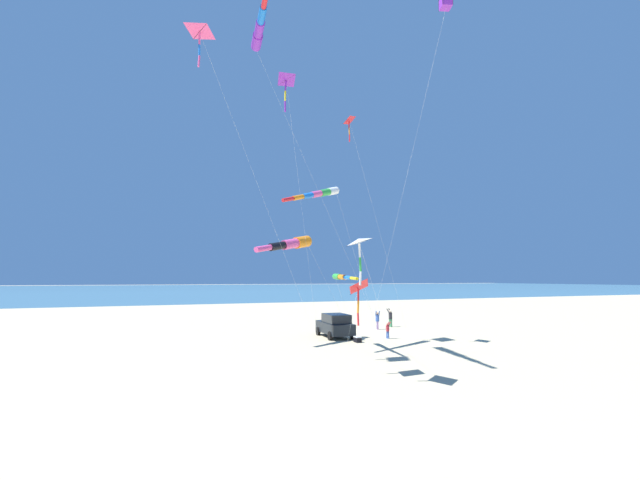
{
  "coord_description": "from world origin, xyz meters",
  "views": [
    {
      "loc": [
        31.38,
        -17.13,
        4.67
      ],
      "look_at": [
        7.56,
        -7.96,
        7.11
      ],
      "focal_mm": 22.58,
      "sensor_mm": 36.0,
      "label": 1
    }
  ],
  "objects_px": {
    "kite_windsock_red_high_left": "(342,277)",
    "kite_delta_black_fish_shape": "(359,243)",
    "person_adult_flyer": "(390,317)",
    "kite_delta_blue_topmost": "(286,80)",
    "parked_car": "(335,325)",
    "person_child_green_jacket": "(377,319)",
    "kite_delta_teal_far_right": "(357,287)",
    "person_bystander_far": "(388,329)",
    "person_child_grey_jacket": "(323,320)",
    "cooler_box": "(358,339)",
    "kite_windsock_rainbow_low_near": "(319,194)",
    "kite_delta_striped_overhead": "(200,33)",
    "kite_windsock_small_distant": "(291,244)",
    "kite_delta_white_trailing": "(349,121)",
    "kite_windsock_long_streamer_right": "(259,30)"
  },
  "relations": [
    {
      "from": "kite_delta_teal_far_right",
      "to": "kite_delta_white_trailing",
      "type": "xyz_separation_m",
      "value": [
        -8.2,
        3.49,
        12.11
      ]
    },
    {
      "from": "kite_windsock_red_high_left",
      "to": "kite_windsock_rainbow_low_near",
      "type": "xyz_separation_m",
      "value": [
        -1.07,
        -1.26,
        5.87
      ]
    },
    {
      "from": "parked_car",
      "to": "cooler_box",
      "type": "height_order",
      "value": "parked_car"
    },
    {
      "from": "kite_delta_black_fish_shape",
      "to": "kite_windsock_rainbow_low_near",
      "type": "bearing_deg",
      "value": 170.0
    },
    {
      "from": "cooler_box",
      "to": "kite_windsock_long_streamer_right",
      "type": "distance_m",
      "value": 21.84
    },
    {
      "from": "kite_windsock_rainbow_low_near",
      "to": "kite_windsock_long_streamer_right",
      "type": "xyz_separation_m",
      "value": [
        2.75,
        -5.02,
        9.36
      ]
    },
    {
      "from": "person_child_green_jacket",
      "to": "kite_delta_blue_topmost",
      "type": "relative_size",
      "value": 0.09
    },
    {
      "from": "person_child_green_jacket",
      "to": "kite_windsock_small_distant",
      "type": "xyz_separation_m",
      "value": [
        3.96,
        -9.56,
        6.35
      ]
    },
    {
      "from": "cooler_box",
      "to": "kite_delta_teal_far_right",
      "type": "xyz_separation_m",
      "value": [
        8.98,
        -4.43,
        4.02
      ]
    },
    {
      "from": "person_child_green_jacket",
      "to": "kite_delta_white_trailing",
      "type": "xyz_separation_m",
      "value": [
        6.82,
        -5.98,
        15.41
      ]
    },
    {
      "from": "cooler_box",
      "to": "kite_delta_black_fish_shape",
      "type": "xyz_separation_m",
      "value": [
        10.55,
        -5.11,
        6.1
      ]
    },
    {
      "from": "kite_windsock_red_high_left",
      "to": "kite_delta_blue_topmost",
      "type": "height_order",
      "value": "kite_delta_blue_topmost"
    },
    {
      "from": "cooler_box",
      "to": "kite_delta_teal_far_right",
      "type": "relative_size",
      "value": 0.06
    },
    {
      "from": "parked_car",
      "to": "kite_delta_black_fish_shape",
      "type": "bearing_deg",
      "value": -18.75
    },
    {
      "from": "person_child_grey_jacket",
      "to": "kite_windsock_small_distant",
      "type": "distance_m",
      "value": 10.73
    },
    {
      "from": "kite_windsock_rainbow_low_near",
      "to": "kite_delta_white_trailing",
      "type": "relative_size",
      "value": 0.69
    },
    {
      "from": "cooler_box",
      "to": "kite_windsock_small_distant",
      "type": "xyz_separation_m",
      "value": [
        -2.08,
        -4.52,
        7.07
      ]
    },
    {
      "from": "person_bystander_far",
      "to": "person_child_grey_jacket",
      "type": "bearing_deg",
      "value": -163.77
    },
    {
      "from": "kite_windsock_red_high_left",
      "to": "kite_delta_black_fish_shape",
      "type": "relative_size",
      "value": 1.11
    },
    {
      "from": "parked_car",
      "to": "person_child_green_jacket",
      "type": "distance_m",
      "value": 6.39
    },
    {
      "from": "kite_delta_black_fish_shape",
      "to": "kite_delta_blue_topmost",
      "type": "relative_size",
      "value": 0.59
    },
    {
      "from": "person_bystander_far",
      "to": "kite_windsock_red_high_left",
      "type": "height_order",
      "value": "kite_windsock_red_high_left"
    },
    {
      "from": "person_child_green_jacket",
      "to": "kite_windsock_small_distant",
      "type": "relative_size",
      "value": 0.18
    },
    {
      "from": "person_bystander_far",
      "to": "kite_delta_striped_overhead",
      "type": "bearing_deg",
      "value": -72.0
    },
    {
      "from": "person_adult_flyer",
      "to": "person_child_grey_jacket",
      "type": "xyz_separation_m",
      "value": [
        -1.46,
        -6.48,
        -0.22
      ]
    },
    {
      "from": "parked_car",
      "to": "kite_delta_teal_far_right",
      "type": "distance_m",
      "value": 12.95
    },
    {
      "from": "parked_car",
      "to": "kite_delta_blue_topmost",
      "type": "height_order",
      "value": "kite_delta_blue_topmost"
    },
    {
      "from": "person_child_green_jacket",
      "to": "kite_windsock_red_high_left",
      "type": "bearing_deg",
      "value": -41.53
    },
    {
      "from": "kite_delta_teal_far_right",
      "to": "parked_car",
      "type": "bearing_deg",
      "value": 161.87
    },
    {
      "from": "kite_delta_blue_topmost",
      "to": "parked_car",
      "type": "bearing_deg",
      "value": 109.4
    },
    {
      "from": "kite_delta_teal_far_right",
      "to": "person_adult_flyer",
      "type": "bearing_deg",
      "value": 144.56
    },
    {
      "from": "kite_delta_black_fish_shape",
      "to": "kite_delta_teal_far_right",
      "type": "distance_m",
      "value": 2.69
    },
    {
      "from": "person_child_grey_jacket",
      "to": "kite_delta_striped_overhead",
      "type": "height_order",
      "value": "kite_delta_striped_overhead"
    },
    {
      "from": "person_bystander_far",
      "to": "kite_delta_blue_topmost",
      "type": "relative_size",
      "value": 0.06
    },
    {
      "from": "person_bystander_far",
      "to": "kite_delta_teal_far_right",
      "type": "bearing_deg",
      "value": -37.28
    },
    {
      "from": "person_adult_flyer",
      "to": "kite_delta_teal_far_right",
      "type": "distance_m",
      "value": 20.3
    },
    {
      "from": "kite_delta_black_fish_shape",
      "to": "person_bystander_far",
      "type": "bearing_deg",
      "value": 144.41
    },
    {
      "from": "person_child_green_jacket",
      "to": "person_adult_flyer",
      "type": "bearing_deg",
      "value": 121.16
    },
    {
      "from": "person_adult_flyer",
      "to": "kite_delta_teal_far_right",
      "type": "bearing_deg",
      "value": -35.44
    },
    {
      "from": "kite_delta_black_fish_shape",
      "to": "cooler_box",
      "type": "bearing_deg",
      "value": 154.17
    },
    {
      "from": "person_child_grey_jacket",
      "to": "person_bystander_far",
      "type": "relative_size",
      "value": 1.04
    },
    {
      "from": "kite_windsock_small_distant",
      "to": "person_adult_flyer",
      "type": "bearing_deg",
      "value": 114.19
    },
    {
      "from": "person_child_grey_jacket",
      "to": "kite_delta_black_fish_shape",
      "type": "height_order",
      "value": "kite_delta_black_fish_shape"
    },
    {
      "from": "parked_car",
      "to": "person_adult_flyer",
      "type": "distance_m",
      "value": 8.89
    },
    {
      "from": "person_adult_flyer",
      "to": "kite_delta_striped_overhead",
      "type": "bearing_deg",
      "value": -59.25
    },
    {
      "from": "person_bystander_far",
      "to": "kite_delta_black_fish_shape",
      "type": "height_order",
      "value": "kite_delta_black_fish_shape"
    },
    {
      "from": "cooler_box",
      "to": "kite_delta_striped_overhead",
      "type": "relative_size",
      "value": 0.03
    },
    {
      "from": "person_adult_flyer",
      "to": "kite_delta_blue_topmost",
      "type": "bearing_deg",
      "value": -63.98
    },
    {
      "from": "kite_windsock_red_high_left",
      "to": "kite_windsock_rainbow_low_near",
      "type": "bearing_deg",
      "value": -130.39
    },
    {
      "from": "parked_car",
      "to": "kite_windsock_small_distant",
      "type": "relative_size",
      "value": 0.47
    }
  ]
}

